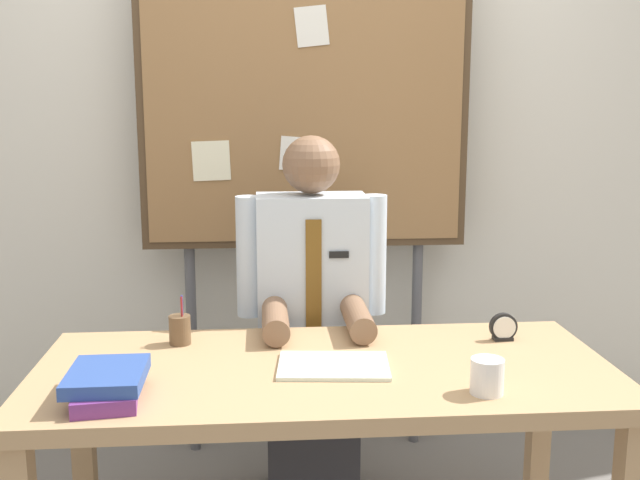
{
  "coord_description": "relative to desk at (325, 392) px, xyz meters",
  "views": [
    {
      "loc": [
        -0.18,
        -2.1,
        1.51
      ],
      "look_at": [
        0.0,
        0.17,
        1.07
      ],
      "focal_mm": 41.76,
      "sensor_mm": 36.0,
      "label": 1
    }
  ],
  "objects": [
    {
      "name": "desk_clock",
      "position": [
        0.61,
        0.19,
        0.13
      ],
      "size": [
        0.09,
        0.04,
        0.09
      ],
      "color": "black",
      "rests_on": "desk"
    },
    {
      "name": "bulletin_board",
      "position": [
        -0.0,
        0.93,
        0.85
      ],
      "size": [
        1.33,
        0.09,
        2.13
      ],
      "color": "#4C3823",
      "rests_on": "ground_plane"
    },
    {
      "name": "pen_holder",
      "position": [
        -0.45,
        0.24,
        0.13
      ],
      "size": [
        0.07,
        0.07,
        0.16
      ],
      "color": "brown",
      "rests_on": "desk"
    },
    {
      "name": "person",
      "position": [
        0.0,
        0.56,
        0.0
      ],
      "size": [
        0.55,
        0.56,
        1.38
      ],
      "color": "#2D2D33",
      "rests_on": "ground_plane"
    },
    {
      "name": "open_notebook",
      "position": [
        0.02,
        -0.02,
        0.09
      ],
      "size": [
        0.35,
        0.26,
        0.01
      ],
      "primitive_type": "cube",
      "rotation": [
        0.0,
        0.0,
        -0.09
      ],
      "color": "silver",
      "rests_on": "desk"
    },
    {
      "name": "back_wall",
      "position": [
        0.0,
        1.13,
        0.71
      ],
      "size": [
        6.4,
        0.08,
        2.7
      ],
      "primitive_type": "cube",
      "color": "silver",
      "rests_on": "ground_plane"
    },
    {
      "name": "book_stack",
      "position": [
        -0.6,
        -0.2,
        0.13
      ],
      "size": [
        0.2,
        0.29,
        0.08
      ],
      "color": "#72337F",
      "rests_on": "desk"
    },
    {
      "name": "desk",
      "position": [
        0.0,
        0.0,
        0.0
      ],
      "size": [
        1.72,
        0.77,
        0.72
      ],
      "color": "tan",
      "rests_on": "ground_plane"
    },
    {
      "name": "coffee_mug",
      "position": [
        0.42,
        -0.25,
        0.13
      ],
      "size": [
        0.09,
        0.09,
        0.1
      ],
      "primitive_type": "cylinder",
      "color": "white",
      "rests_on": "desk"
    }
  ]
}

